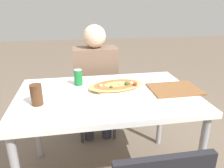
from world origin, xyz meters
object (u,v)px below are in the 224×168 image
Objects in this scene: drink_glass at (36,95)px; pizza_main at (116,86)px; dining_table at (107,103)px; person_seated at (96,74)px; chair_far_seated at (95,89)px; soda_can at (78,77)px.

pizza_main is at bearing 18.65° from drink_glass.
dining_table is 0.63m from person_seated.
chair_far_seated reaches higher than pizza_main.
pizza_main is at bearing 99.16° from chair_far_seated.
chair_far_seated is 1.01m from drink_glass.
soda_can is 0.92× the size of drink_glass.
soda_can reaches higher than chair_far_seated.
pizza_main is 3.41× the size of drink_glass.
drink_glass is at bearing -161.35° from pizza_main.
chair_far_seated is 0.74× the size of person_seated.
drink_glass is (-0.45, -0.84, 0.33)m from chair_far_seated.
person_seated is at bearing 66.92° from soda_can.
chair_far_seated is 0.23m from person_seated.
person_seated is at bearing 101.02° from pizza_main.
dining_table is 0.50m from drink_glass.
person_seated is at bearing 91.45° from dining_table.
pizza_main reaches higher than dining_table.
dining_table is 0.76m from chair_far_seated.
person_seated is at bearing 90.00° from chair_far_seated.
drink_glass is at bearing -167.93° from dining_table.
person_seated is 2.52× the size of pizza_main.
chair_far_seated is 6.37× the size of drink_glass.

